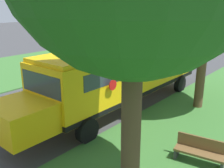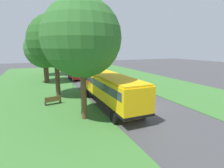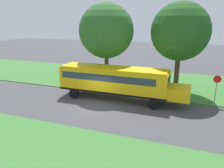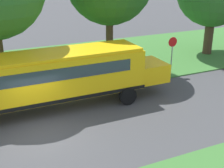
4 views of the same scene
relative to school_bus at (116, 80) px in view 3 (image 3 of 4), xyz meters
name	(u,v)px [view 3 (image 3 of 4)]	position (x,y,z in m)	size (l,w,h in m)	color
ground_plane	(93,107)	(2.74, -1.26, -1.92)	(120.00, 120.00, 0.00)	#424244
grass_verge	(125,79)	(-7.26, -1.26, -1.88)	(12.00, 80.00, 0.08)	#3D7533
grass_far_side	(19,168)	(11.74, -1.26, -1.89)	(10.00, 80.00, 0.07)	#3D7533
school_bus	(116,80)	(0.00, 0.00, 0.00)	(2.84, 12.42, 3.16)	yellow
oak_tree_beside_bus	(105,30)	(-3.11, -2.37, 4.49)	(5.87, 5.87, 9.31)	brown
oak_tree_roadside_mid	(181,30)	(-4.32, 5.35, 4.58)	(5.88, 5.88, 9.34)	#4C3826
stop_sign	(216,86)	(-1.86, 8.98, -0.19)	(0.08, 0.68, 2.74)	gray
park_bench	(151,83)	(-5.12, 2.52, -1.45)	(1.66, 0.76, 0.92)	brown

